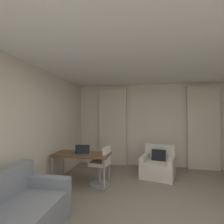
{
  "coord_description": "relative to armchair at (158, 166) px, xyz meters",
  "views": [
    {
      "loc": [
        -0.35,
        -2.61,
        1.61
      ],
      "look_at": [
        -1.09,
        1.32,
        1.68
      ],
      "focal_mm": 27.49,
      "sensor_mm": 36.0,
      "label": 1
    }
  ],
  "objects": [
    {
      "name": "laptop",
      "position": [
        -1.74,
        -0.97,
        0.51
      ],
      "size": [
        0.36,
        0.31,
        0.22
      ],
      "color": "#ADADB2",
      "rests_on": "desk"
    },
    {
      "name": "curtain_right_panel",
      "position": [
        1.37,
        0.79,
        0.98
      ],
      "size": [
        0.9,
        0.06,
        2.5
      ],
      "color": "beige",
      "rests_on": "ground"
    },
    {
      "name": "desk",
      "position": [
        -1.78,
        -0.94,
        0.4
      ],
      "size": [
        1.28,
        0.63,
        0.73
      ],
      "color": "brown",
      "rests_on": "ground"
    },
    {
      "name": "wall_window",
      "position": [
        -0.0,
        0.92,
        1.03
      ],
      "size": [
        5.12,
        0.06,
        2.6
      ],
      "color": "beige",
      "rests_on": "ground"
    },
    {
      "name": "wall_left",
      "position": [
        -2.53,
        -2.11,
        1.03
      ],
      "size": [
        0.06,
        6.12,
        2.6
      ],
      "color": "beige",
      "rests_on": "ground"
    },
    {
      "name": "curtain_left_panel",
      "position": [
        -1.38,
        0.79,
        0.98
      ],
      "size": [
        0.9,
        0.06,
        2.5
      ],
      "color": "beige",
      "rests_on": "ground"
    },
    {
      "name": "armchair",
      "position": [
        0.0,
        0.0,
        0.0
      ],
      "size": [
        0.98,
        1.0,
        0.8
      ],
      "color": "silver",
      "rests_on": "ground"
    },
    {
      "name": "desk_chair",
      "position": [
        -1.34,
        -0.86,
        0.13
      ],
      "size": [
        0.48,
        0.48,
        0.88
      ],
      "color": "gray",
      "rests_on": "ground"
    },
    {
      "name": "ceiling",
      "position": [
        -0.0,
        -2.11,
        2.36
      ],
      "size": [
        5.12,
        6.12,
        0.06
      ],
      "primitive_type": "cube",
      "color": "white",
      "rests_on": "wall_left"
    }
  ]
}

